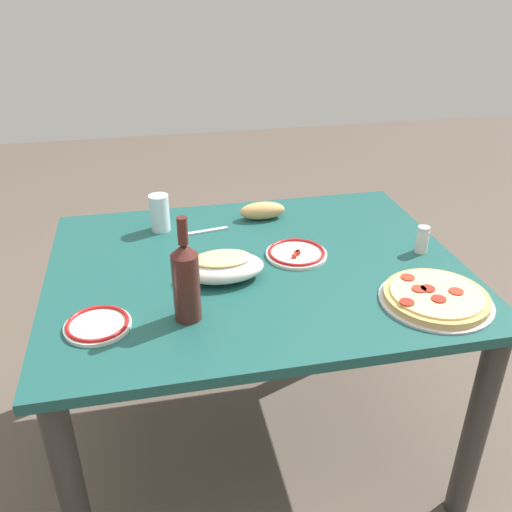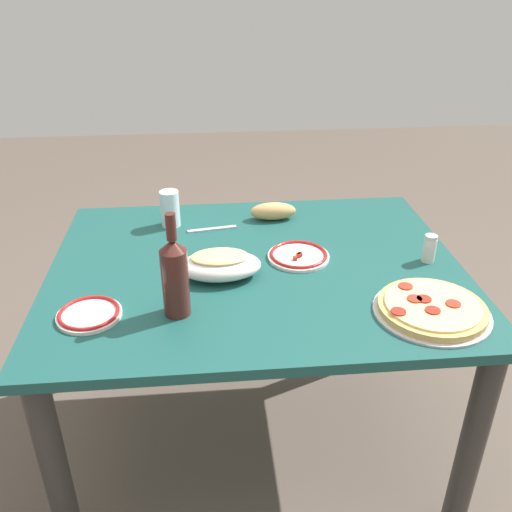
{
  "view_description": "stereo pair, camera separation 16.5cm",
  "coord_description": "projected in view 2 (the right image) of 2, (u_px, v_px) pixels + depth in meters",
  "views": [
    {
      "loc": [
        0.3,
        1.42,
        1.54
      ],
      "look_at": [
        0.0,
        0.0,
        0.75
      ],
      "focal_mm": 38.56,
      "sensor_mm": 36.0,
      "label": 1
    },
    {
      "loc": [
        0.14,
        1.45,
        1.54
      ],
      "look_at": [
        0.0,
        0.0,
        0.75
      ],
      "focal_mm": 38.56,
      "sensor_mm": 36.0,
      "label": 2
    }
  ],
  "objects": [
    {
      "name": "bread_loaf",
      "position": [
        273.0,
        211.0,
        1.94
      ],
      "size": [
        0.16,
        0.07,
        0.06
      ],
      "primitive_type": "ellipsoid",
      "color": "tan",
      "rests_on": "dining_table"
    },
    {
      "name": "dining_table",
      "position": [
        256.0,
        296.0,
        1.72
      ],
      "size": [
        1.24,
        0.97,
        0.72
      ],
      "color": "#194C47",
      "rests_on": "ground"
    },
    {
      "name": "water_glass",
      "position": [
        170.0,
        209.0,
        1.88
      ],
      "size": [
        0.07,
        0.07,
        0.13
      ],
      "primitive_type": "cylinder",
      "color": "silver",
      "rests_on": "dining_table"
    },
    {
      "name": "ground_plane",
      "position": [
        256.0,
        436.0,
        2.01
      ],
      "size": [
        8.0,
        8.0,
        0.0
      ],
      "primitive_type": "plane",
      "color": "brown",
      "rests_on": "ground"
    },
    {
      "name": "pepperoni_pizza",
      "position": [
        432.0,
        308.0,
        1.43
      ],
      "size": [
        0.31,
        0.31,
        0.03
      ],
      "color": "#B7B7BC",
      "rests_on": "dining_table"
    },
    {
      "name": "fork_right",
      "position": [
        212.0,
        229.0,
        1.88
      ],
      "size": [
        0.17,
        0.04,
        0.0
      ],
      "primitive_type": "cube",
      "rotation": [
        0.0,
        0.0,
        0.16
      ],
      "color": "#B7B7BC",
      "rests_on": "dining_table"
    },
    {
      "name": "baked_pasta_dish",
      "position": [
        220.0,
        264.0,
        1.59
      ],
      "size": [
        0.24,
        0.15,
        0.08
      ],
      "color": "white",
      "rests_on": "dining_table"
    },
    {
      "name": "side_plate_near",
      "position": [
        89.0,
        314.0,
        1.42
      ],
      "size": [
        0.17,
        0.17,
        0.02
      ],
      "color": "white",
      "rests_on": "dining_table"
    },
    {
      "name": "side_plate_far",
      "position": [
        299.0,
        255.0,
        1.7
      ],
      "size": [
        0.19,
        0.19,
        0.02
      ],
      "color": "white",
      "rests_on": "dining_table"
    },
    {
      "name": "spice_shaker",
      "position": [
        429.0,
        248.0,
        1.67
      ],
      "size": [
        0.04,
        0.04,
        0.09
      ],
      "color": "silver",
      "rests_on": "dining_table"
    },
    {
      "name": "wine_bottle",
      "position": [
        175.0,
        276.0,
        1.39
      ],
      "size": [
        0.07,
        0.07,
        0.28
      ],
      "color": "#471E19",
      "rests_on": "dining_table"
    }
  ]
}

